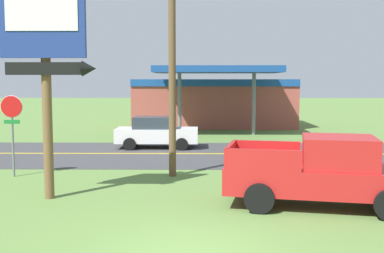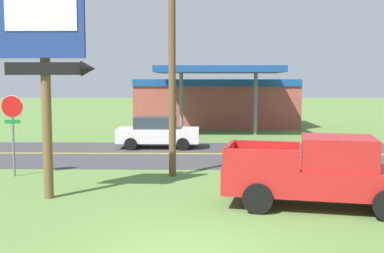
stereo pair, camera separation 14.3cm
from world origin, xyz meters
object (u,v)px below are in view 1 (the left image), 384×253
object	(u,v)px
stop_sign	(12,121)
utility_pole	(172,34)
pickup_red_parked_on_lawn	(324,172)
gas_station	(214,101)
motel_sign	(46,45)
car_white_near_lane	(156,132)

from	to	relation	value
stop_sign	utility_pole	xyz separation A→B (m)	(5.77, 0.20, 3.10)
utility_pole	pickup_red_parked_on_lawn	size ratio (longest dim) A/B	1.75
stop_sign	gas_station	size ratio (longest dim) A/B	0.25
motel_sign	gas_station	size ratio (longest dim) A/B	0.55
utility_pole	gas_station	bearing A→B (deg)	83.67
pickup_red_parked_on_lawn	car_white_near_lane	distance (m)	12.72
stop_sign	car_white_near_lane	world-z (taller)	stop_sign
utility_pole	car_white_near_lane	xyz separation A→B (m)	(-1.23, 7.20, -4.30)
car_white_near_lane	stop_sign	bearing A→B (deg)	-121.51
utility_pole	car_white_near_lane	size ratio (longest dim) A/B	2.28
stop_sign	gas_station	xyz separation A→B (m)	(7.89, 19.32, -0.08)
pickup_red_parked_on_lawn	gas_station	bearing A→B (deg)	95.52
utility_pole	pickup_red_parked_on_lawn	xyz separation A→B (m)	(4.37, -4.22, -4.17)
pickup_red_parked_on_lawn	stop_sign	bearing A→B (deg)	158.38
stop_sign	utility_pole	size ratio (longest dim) A/B	0.31
motel_sign	car_white_near_lane	distance (m)	11.49
pickup_red_parked_on_lawn	motel_sign	bearing A→B (deg)	174.60
gas_station	car_white_near_lane	distance (m)	12.43
stop_sign	motel_sign	bearing A→B (deg)	-54.19
utility_pole	gas_station	xyz separation A→B (m)	(2.12, 19.11, -3.19)
pickup_red_parked_on_lawn	utility_pole	bearing A→B (deg)	136.03
stop_sign	car_white_near_lane	size ratio (longest dim) A/B	0.70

